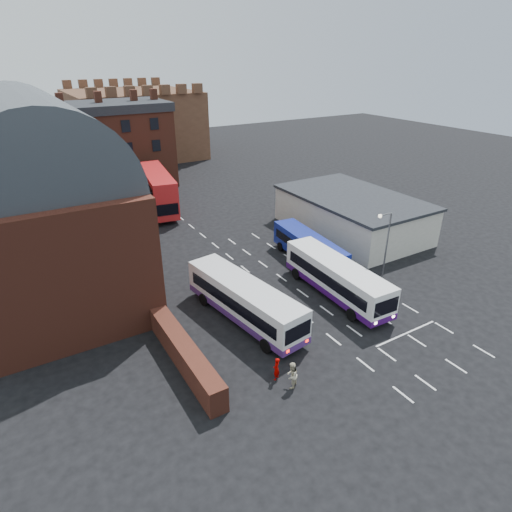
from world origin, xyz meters
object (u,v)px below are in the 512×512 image
pedestrian_beige (292,375)px  bus_white_inbound (337,276)px  bus_white_outbound (244,299)px  bus_blue (309,247)px  bus_red_double (157,190)px  street_lamp (385,243)px  pedestrian_red (276,369)px

pedestrian_beige → bus_white_inbound: bearing=-178.1°
bus_white_outbound → bus_white_inbound: bus_white_outbound is taller
bus_blue → pedestrian_beige: size_ratio=5.70×
bus_white_outbound → bus_red_double: size_ratio=0.92×
bus_white_outbound → street_lamp: 12.90m
bus_white_inbound → bus_blue: (1.85, 6.18, -0.20)m
bus_white_inbound → bus_blue: size_ratio=1.11×
bus_red_double → pedestrian_red: size_ratio=8.09×
bus_white_outbound → pedestrian_red: 7.07m
bus_white_outbound → bus_red_double: bearing=75.7°
bus_white_outbound → pedestrian_red: bearing=-111.2°
bus_white_inbound → bus_blue: bearing=-104.6°
pedestrian_red → bus_blue: bearing=-165.6°
bus_blue → pedestrian_beige: 17.48m
bus_white_outbound → street_lamp: street_lamp is taller
bus_blue → bus_red_double: bearing=-67.0°
bus_white_inbound → bus_red_double: bearing=-77.3°
pedestrian_red → pedestrian_beige: (0.41, -1.07, 0.10)m
bus_white_inbound → bus_red_double: (-5.37, 28.52, 0.85)m
bus_white_inbound → bus_red_double: 29.03m
bus_white_inbound → pedestrian_red: (-9.94, -5.98, -1.03)m
pedestrian_beige → bus_red_double: bearing=-131.2°
bus_red_double → street_lamp: (9.58, -29.42, 1.51)m
street_lamp → pedestrian_red: 15.42m
bus_red_double → pedestrian_beige: bearing=92.5°
pedestrian_red → pedestrian_beige: pedestrian_beige is taller
pedestrian_red → bus_red_double: bearing=-129.0°
bus_white_inbound → pedestrian_beige: (-9.53, -7.06, -0.92)m
bus_white_outbound → pedestrian_red: size_ratio=7.41×
bus_white_outbound → street_lamp: (12.57, -1.73, 2.33)m
street_lamp → pedestrian_red: (-14.16, -5.08, -3.39)m
bus_white_inbound → bus_blue: bus_white_inbound is taller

